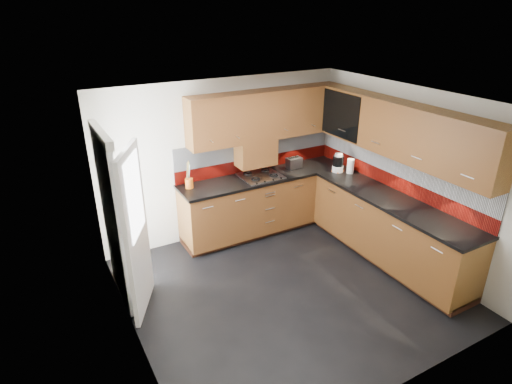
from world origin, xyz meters
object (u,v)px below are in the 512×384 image
gas_hob (261,176)px  food_processor (338,163)px  toaster (294,163)px  utensil_pot (189,182)px

gas_hob → food_processor: food_processor is taller
gas_hob → food_processor: 1.22m
gas_hob → food_processor: bearing=-18.6°
toaster → utensil_pot: bearing=178.2°
utensil_pot → toaster: 1.75m
gas_hob → toaster: size_ratio=2.46×
utensil_pot → food_processor: size_ratio=1.38×
utensil_pot → toaster: bearing=-1.8°
utensil_pot → food_processor: (2.25, -0.52, 0.04)m
toaster → food_processor: 0.69m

